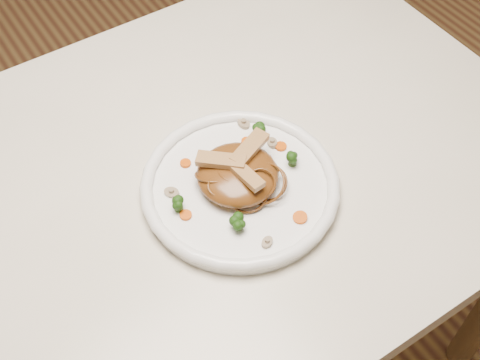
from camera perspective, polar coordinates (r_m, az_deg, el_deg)
ground at (r=1.66m, az=-2.93°, el=-15.90°), size 4.00×4.00×0.00m
table at (r=1.09m, az=-4.31°, el=-2.81°), size 1.20×0.80×0.75m
plate at (r=0.98m, az=0.00°, el=-0.79°), size 0.35×0.35×0.02m
noodle_mound at (r=0.96m, az=-0.23°, el=0.53°), size 0.16×0.16×0.04m
chicken_a at (r=0.96m, az=0.86°, el=2.90°), size 0.08×0.05×0.01m
chicken_b at (r=0.95m, az=-1.72°, el=1.78°), size 0.07×0.07×0.01m
chicken_c at (r=0.93m, az=0.52°, el=0.50°), size 0.03×0.07×0.01m
broccoli_0 at (r=1.03m, az=1.73°, el=4.53°), size 0.03×0.03×0.03m
broccoli_1 at (r=0.94m, az=-5.62°, el=-2.08°), size 0.03×0.03×0.03m
broccoli_2 at (r=0.92m, az=-0.11°, el=-3.75°), size 0.03×0.03×0.03m
broccoli_3 at (r=0.99m, az=4.82°, el=2.09°), size 0.04×0.04×0.03m
carrot_0 at (r=1.03m, az=0.61°, el=3.47°), size 0.02×0.02×0.00m
carrot_1 at (r=0.94m, az=-4.93°, el=-3.17°), size 0.02×0.02×0.00m
carrot_2 at (r=1.02m, az=3.72°, el=3.05°), size 0.02×0.02×0.00m
carrot_3 at (r=1.00m, az=-4.95°, el=1.52°), size 0.02×0.02×0.00m
carrot_4 at (r=0.94m, az=5.45°, el=-3.39°), size 0.03×0.03×0.00m
mushroom_0 at (r=0.91m, az=2.46°, el=-5.65°), size 0.03×0.03×0.01m
mushroom_1 at (r=1.03m, az=2.94°, el=3.38°), size 0.03×0.03×0.01m
mushroom_2 at (r=0.97m, az=-6.20°, el=-1.14°), size 0.03×0.03×0.01m
mushroom_3 at (r=1.05m, az=0.33°, el=5.16°), size 0.03×0.03×0.01m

